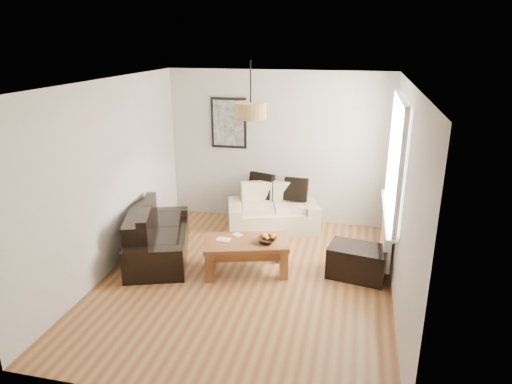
% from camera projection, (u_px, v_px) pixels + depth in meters
% --- Properties ---
extents(floor, '(4.50, 4.50, 0.00)m').
position_uv_depth(floor, '(246.00, 279.00, 6.14)').
color(floor, brown).
rests_on(floor, ground).
extents(ceiling, '(3.80, 4.50, 0.00)m').
position_uv_depth(ceiling, '(245.00, 83.00, 5.30)').
color(ceiling, white).
rests_on(ceiling, floor).
extents(wall_back, '(3.80, 0.04, 2.60)m').
position_uv_depth(wall_back, '(277.00, 148.00, 7.79)').
color(wall_back, silver).
rests_on(wall_back, floor).
extents(wall_front, '(3.80, 0.04, 2.60)m').
position_uv_depth(wall_front, '(177.00, 275.00, 3.64)').
color(wall_front, silver).
rests_on(wall_front, floor).
extents(wall_left, '(0.04, 4.50, 2.60)m').
position_uv_depth(wall_left, '(109.00, 178.00, 6.12)').
color(wall_left, silver).
rests_on(wall_left, floor).
extents(wall_right, '(0.04, 4.50, 2.60)m').
position_uv_depth(wall_right, '(403.00, 200.00, 5.32)').
color(wall_right, silver).
rests_on(wall_right, floor).
extents(window_bay, '(0.14, 1.90, 1.60)m').
position_uv_depth(window_bay, '(397.00, 158.00, 5.97)').
color(window_bay, white).
rests_on(window_bay, wall_right).
extents(radiator, '(0.10, 0.90, 0.52)m').
position_uv_depth(radiator, '(386.00, 242.00, 6.37)').
color(radiator, white).
rests_on(radiator, wall_right).
extents(poster, '(0.62, 0.04, 0.87)m').
position_uv_depth(poster, '(229.00, 123.00, 7.82)').
color(poster, black).
rests_on(poster, wall_back).
extents(pendant_shade, '(0.40, 0.40, 0.20)m').
position_uv_depth(pendant_shade, '(251.00, 111.00, 5.70)').
color(pendant_shade, tan).
rests_on(pendant_shade, ceiling).
extents(loveseat_cream, '(1.66, 1.23, 0.74)m').
position_uv_depth(loveseat_cream, '(273.00, 208.00, 7.66)').
color(loveseat_cream, beige).
rests_on(loveseat_cream, floor).
extents(sofa_leather, '(1.30, 1.84, 0.72)m').
position_uv_depth(sofa_leather, '(158.00, 234.00, 6.69)').
color(sofa_leather, black).
rests_on(sofa_leather, floor).
extents(coffee_table, '(1.27, 0.92, 0.47)m').
position_uv_depth(coffee_table, '(246.00, 256.00, 6.29)').
color(coffee_table, brown).
rests_on(coffee_table, floor).
extents(ottoman, '(0.84, 0.62, 0.44)m').
position_uv_depth(ottoman, '(357.00, 262.00, 6.16)').
color(ottoman, black).
rests_on(ottoman, floor).
extents(cushion_left, '(0.45, 0.26, 0.43)m').
position_uv_depth(cushion_left, '(261.00, 186.00, 7.77)').
color(cushion_left, black).
rests_on(cushion_left, loveseat_cream).
extents(cushion_right, '(0.40, 0.14, 0.39)m').
position_uv_depth(cushion_right, '(296.00, 189.00, 7.65)').
color(cushion_right, black).
rests_on(cushion_right, loveseat_cream).
extents(fruit_bowl, '(0.29, 0.29, 0.06)m').
position_uv_depth(fruit_bowl, '(267.00, 240.00, 6.15)').
color(fruit_bowl, black).
rests_on(fruit_bowl, coffee_table).
extents(orange_a, '(0.08, 0.08, 0.06)m').
position_uv_depth(orange_a, '(266.00, 238.00, 6.22)').
color(orange_a, orange).
rests_on(orange_a, fruit_bowl).
extents(orange_b, '(0.09, 0.09, 0.07)m').
position_uv_depth(orange_b, '(273.00, 237.00, 6.24)').
color(orange_b, orange).
rests_on(orange_b, fruit_bowl).
extents(orange_c, '(0.09, 0.09, 0.09)m').
position_uv_depth(orange_c, '(264.00, 236.00, 6.26)').
color(orange_c, orange).
rests_on(orange_c, fruit_bowl).
extents(papers, '(0.20, 0.15, 0.01)m').
position_uv_depth(papers, '(223.00, 239.00, 6.24)').
color(papers, silver).
rests_on(papers, coffee_table).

